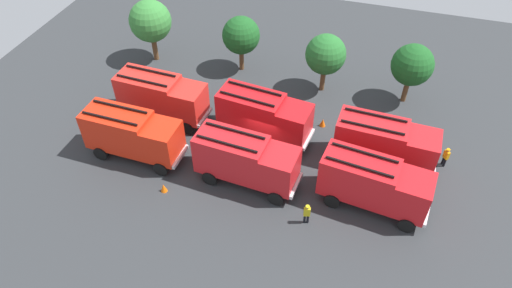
% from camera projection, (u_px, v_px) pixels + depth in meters
% --- Properties ---
extents(ground_plane, '(54.40, 54.40, 0.00)m').
position_uv_depth(ground_plane, '(256.00, 158.00, 34.53)').
color(ground_plane, '#2D3033').
extents(fire_truck_0, '(7.27, 2.93, 3.88)m').
position_uv_depth(fire_truck_0, '(132.00, 133.00, 33.29)').
color(fire_truck_0, red).
rests_on(fire_truck_0, ground).
extents(fire_truck_1, '(7.38, 3.23, 3.88)m').
position_uv_depth(fire_truck_1, '(246.00, 159.00, 31.41)').
color(fire_truck_1, red).
rests_on(fire_truck_1, ground).
extents(fire_truck_2, '(7.44, 3.46, 3.88)m').
position_uv_depth(fire_truck_2, '(374.00, 182.00, 29.86)').
color(fire_truck_2, red).
rests_on(fire_truck_2, ground).
extents(fire_truck_3, '(7.32, 3.06, 3.88)m').
position_uv_depth(fire_truck_3, '(161.00, 96.00, 36.50)').
color(fire_truck_3, red).
rests_on(fire_truck_3, ground).
extents(fire_truck_4, '(7.44, 3.43, 3.88)m').
position_uv_depth(fire_truck_4, '(264.00, 115.00, 34.81)').
color(fire_truck_4, red).
rests_on(fire_truck_4, ground).
extents(fire_truck_5, '(7.31, 3.04, 3.88)m').
position_uv_depth(fire_truck_5, '(385.00, 142.00, 32.60)').
color(fire_truck_5, red).
rests_on(fire_truck_5, ground).
extents(firefighter_0, '(0.44, 0.48, 1.62)m').
position_uv_depth(firefighter_0, '(446.00, 156.00, 33.36)').
color(firefighter_0, black).
rests_on(firefighter_0, ground).
extents(firefighter_1, '(0.47, 0.35, 1.65)m').
position_uv_depth(firefighter_1, '(307.00, 213.00, 29.59)').
color(firefighter_1, black).
rests_on(firefighter_1, ground).
extents(tree_0, '(3.78, 3.78, 5.86)m').
position_uv_depth(tree_0, '(150.00, 21.00, 41.48)').
color(tree_0, brown).
rests_on(tree_0, ground).
extents(tree_1, '(3.33, 3.33, 5.17)m').
position_uv_depth(tree_1, '(241.00, 35.00, 40.60)').
color(tree_1, brown).
rests_on(tree_1, ground).
extents(tree_2, '(3.39, 3.39, 5.25)m').
position_uv_depth(tree_2, '(326.00, 55.00, 38.27)').
color(tree_2, brown).
rests_on(tree_2, ground).
extents(tree_3, '(3.40, 3.40, 5.27)m').
position_uv_depth(tree_3, '(412.00, 65.00, 37.12)').
color(tree_3, brown).
rests_on(tree_3, ground).
extents(traffic_cone_0, '(0.47, 0.47, 0.68)m').
position_uv_depth(traffic_cone_0, '(323.00, 122.00, 36.93)').
color(traffic_cone_0, '#F2600C').
rests_on(traffic_cone_0, ground).
extents(traffic_cone_1, '(0.46, 0.46, 0.65)m').
position_uv_depth(traffic_cone_1, '(164.00, 188.00, 31.95)').
color(traffic_cone_1, '#F2600C').
rests_on(traffic_cone_1, ground).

